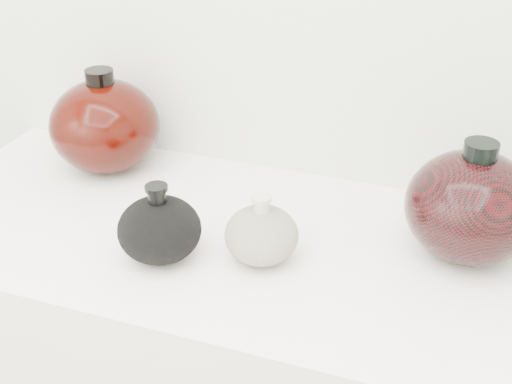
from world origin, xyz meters
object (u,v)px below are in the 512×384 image
(cream_gourd_vase, at_px, (262,234))
(right_round_pot, at_px, (471,206))
(left_round_pot, at_px, (105,126))
(black_gourd_vase, at_px, (159,229))

(cream_gourd_vase, xyz_separation_m, right_round_pot, (0.29, 0.12, 0.04))
(cream_gourd_vase, distance_m, left_round_pot, 0.42)
(black_gourd_vase, relative_size, right_round_pot, 0.52)
(left_round_pot, xyz_separation_m, right_round_pot, (0.67, -0.07, -0.00))
(black_gourd_vase, bearing_deg, cream_gourd_vase, 17.89)
(cream_gourd_vase, relative_size, left_round_pot, 0.53)
(black_gourd_vase, xyz_separation_m, right_round_pot, (0.44, 0.17, 0.03))
(cream_gourd_vase, distance_m, right_round_pot, 0.32)
(black_gourd_vase, height_order, cream_gourd_vase, black_gourd_vase)
(cream_gourd_vase, relative_size, right_round_pot, 0.54)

